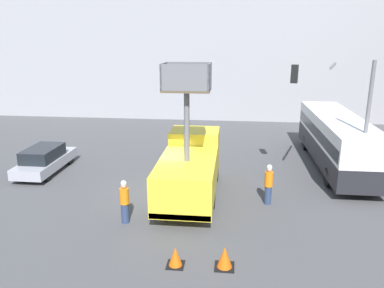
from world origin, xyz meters
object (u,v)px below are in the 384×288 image
object	(u,v)px
traffic_light_pole	(341,104)
parked_car_curbside	(45,159)
utility_truck	(190,166)
road_worker_directing	(269,184)
city_bus	(336,137)
road_worker_near_truck	(125,202)
traffic_cone_near_truck	(225,258)
traffic_cone_mid_road	(175,257)

from	to	relation	value
traffic_light_pole	parked_car_curbside	distance (m)	16.14
parked_car_curbside	utility_truck	bearing A→B (deg)	-15.68
road_worker_directing	city_bus	bearing A→B (deg)	-29.59
road_worker_near_truck	traffic_light_pole	bearing A→B (deg)	-161.26
traffic_light_pole	road_worker_near_truck	world-z (taller)	traffic_light_pole
city_bus	parked_car_curbside	size ratio (longest dim) A/B	2.32
city_bus	traffic_cone_near_truck	bearing A→B (deg)	150.98
traffic_light_pole	road_worker_near_truck	bearing A→B (deg)	-152.94
parked_car_curbside	city_bus	bearing A→B (deg)	9.91
road_worker_directing	traffic_cone_mid_road	xyz separation A→B (m)	(-3.49, -5.32, -0.65)
traffic_light_pole	road_worker_directing	distance (m)	5.36
utility_truck	traffic_cone_mid_road	bearing A→B (deg)	-88.20
utility_truck	traffic_cone_near_truck	size ratio (longest dim) A/B	8.97
traffic_light_pole	road_worker_near_truck	xyz separation A→B (m)	(-9.47, -4.84, -3.42)
traffic_cone_near_truck	traffic_cone_mid_road	distance (m)	1.65
traffic_light_pole	city_bus	bearing A→B (deg)	75.34
traffic_cone_near_truck	parked_car_curbside	bearing A→B (deg)	141.91
road_worker_directing	traffic_cone_mid_road	size ratio (longest dim) A/B	2.81
utility_truck	traffic_light_pole	world-z (taller)	traffic_light_pole
traffic_cone_mid_road	parked_car_curbside	distance (m)	12.07
road_worker_near_truck	parked_car_curbside	size ratio (longest dim) A/B	0.40
road_worker_directing	utility_truck	bearing A→B (deg)	89.05
parked_car_curbside	traffic_cone_near_truck	bearing A→B (deg)	-38.09
traffic_light_pole	parked_car_curbside	bearing A→B (deg)	177.76
traffic_light_pole	traffic_cone_near_truck	size ratio (longest dim) A/B	8.54
traffic_light_pole	traffic_cone_mid_road	distance (m)	11.08
road_worker_directing	traffic_cone_mid_road	bearing A→B (deg)	153.92
traffic_light_pole	traffic_cone_mid_road	world-z (taller)	traffic_light_pole
traffic_cone_mid_road	parked_car_curbside	xyz separation A→B (m)	(-8.79, 8.26, 0.44)
road_worker_near_truck	traffic_cone_near_truck	size ratio (longest dim) A/B	2.47
road_worker_near_truck	traffic_cone_near_truck	xyz separation A→B (m)	(4.19, -2.73, -0.58)
city_bus	road_worker_directing	size ratio (longest dim) A/B	5.64
city_bus	traffic_cone_mid_road	distance (m)	13.73
city_bus	road_worker_near_truck	size ratio (longest dim) A/B	5.79
city_bus	traffic_cone_mid_road	size ratio (longest dim) A/B	15.84
utility_truck	traffic_light_pole	distance (m)	7.87
utility_truck	city_bus	xyz separation A→B (m)	(8.04, 5.32, 0.26)
utility_truck	city_bus	distance (m)	9.64
road_worker_near_truck	road_worker_directing	size ratio (longest dim) A/B	0.97
traffic_cone_mid_road	road_worker_near_truck	bearing A→B (deg)	132.10
traffic_light_pole	road_worker_directing	world-z (taller)	traffic_light_pole
road_worker_near_truck	road_worker_directing	distance (m)	6.53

